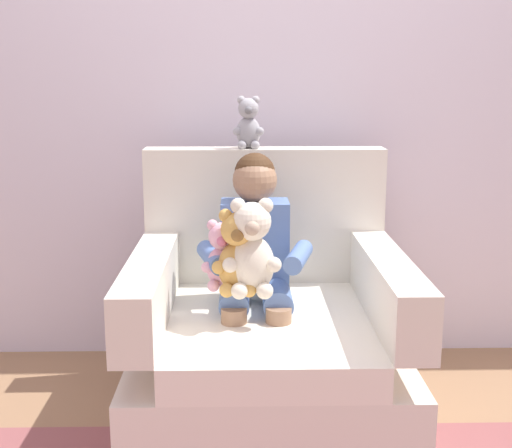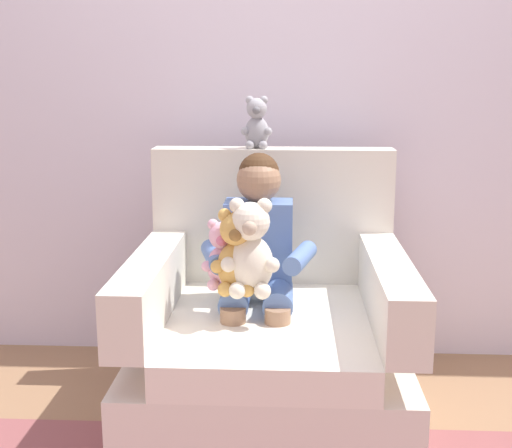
{
  "view_description": "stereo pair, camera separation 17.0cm",
  "coord_description": "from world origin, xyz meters",
  "views": [
    {
      "loc": [
        -0.1,
        -2.41,
        1.31
      ],
      "look_at": [
        -0.05,
        -0.05,
        0.79
      ],
      "focal_mm": 47.76,
      "sensor_mm": 36.0,
      "label": 1
    },
    {
      "loc": [
        0.07,
        -2.41,
        1.31
      ],
      "look_at": [
        -0.05,
        -0.05,
        0.79
      ],
      "focal_mm": 47.76,
      "sensor_mm": 36.0,
      "label": 2
    }
  ],
  "objects": [
    {
      "name": "ground_plane",
      "position": [
        0.0,
        0.0,
        0.0
      ],
      "size": [
        8.0,
        8.0,
        0.0
      ],
      "primitive_type": "plane",
      "color": "#936D4C"
    },
    {
      "name": "back_wall",
      "position": [
        0.0,
        0.75,
        1.3
      ],
      "size": [
        6.0,
        0.1,
        2.6
      ],
      "primitive_type": "cube",
      "color": "silver",
      "rests_on": "ground"
    },
    {
      "name": "armchair",
      "position": [
        0.0,
        0.05,
        0.32
      ],
      "size": [
        1.01,
        1.01,
        1.01
      ],
      "color": "silver",
      "rests_on": "ground"
    },
    {
      "name": "seated_child",
      "position": [
        -0.05,
        0.09,
        0.66
      ],
      "size": [
        0.45,
        0.39,
        0.82
      ],
      "rotation": [
        0.0,
        0.0,
        -0.02
      ],
      "color": "#597AB7",
      "rests_on": "armchair"
    },
    {
      "name": "plush_pink",
      "position": [
        -0.17,
        -0.04,
        0.67
      ],
      "size": [
        0.15,
        0.12,
        0.26
      ],
      "rotation": [
        0.0,
        0.0,
        -0.2
      ],
      "color": "#EAA8BC",
      "rests_on": "armchair"
    },
    {
      "name": "plush_honey",
      "position": [
        -0.11,
        -0.1,
        0.7
      ],
      "size": [
        0.18,
        0.15,
        0.31
      ],
      "rotation": [
        0.0,
        0.0,
        0.33
      ],
      "color": "gold",
      "rests_on": "armchair"
    },
    {
      "name": "plush_cream",
      "position": [
        -0.06,
        -0.11,
        0.71
      ],
      "size": [
        0.21,
        0.17,
        0.35
      ],
      "rotation": [
        0.0,
        0.0,
        -0.38
      ],
      "color": "silver",
      "rests_on": "armchair"
    },
    {
      "name": "plush_grey_on_backrest",
      "position": [
        -0.07,
        0.43,
        1.11
      ],
      "size": [
        0.13,
        0.1,
        0.22
      ],
      "rotation": [
        0.0,
        0.0,
        -0.24
      ],
      "color": "#9E9EA3",
      "rests_on": "armchair"
    }
  ]
}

